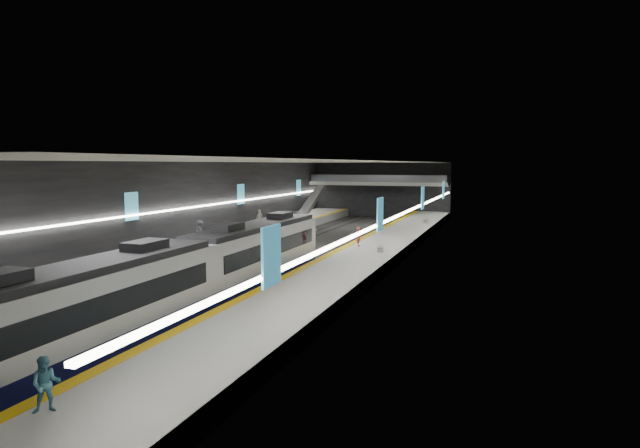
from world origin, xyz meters
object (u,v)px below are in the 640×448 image
at_px(escalator, 312,200).
at_px(bench_left_far, 299,213).
at_px(bench_right_near, 380,249).
at_px(bench_right_far, 426,221).
at_px(train, 193,272).
at_px(passenger_left_a, 260,219).
at_px(passenger_right_b, 46,385).
at_px(passenger_left_b, 200,231).
at_px(passenger_right_a, 359,237).

xyz_separation_m(escalator, bench_left_far, (-1.43, -1.32, -1.69)).
height_order(bench_left_far, bench_right_near, bench_left_far).
bearing_deg(escalator, bench_right_far, -20.18).
height_order(train, passenger_left_a, train).
distance_m(bench_right_near, passenger_right_b, 29.90).
xyz_separation_m(bench_right_near, passenger_left_b, (-15.89, -0.55, 0.77)).
bearing_deg(bench_left_far, passenger_left_b, -67.00).
bearing_deg(escalator, train, -77.40).
distance_m(train, escalator, 45.84).
relative_size(bench_right_far, passenger_right_b, 1.10).
bearing_deg(bench_right_far, passenger_right_a, -105.98).
height_order(bench_right_far, passenger_left_b, passenger_left_b).
bearing_deg(escalator, bench_left_far, -137.24).
bearing_deg(escalator, bench_right_near, -60.05).
bearing_deg(passenger_left_a, passenger_right_a, 69.20).
bearing_deg(passenger_right_a, train, 149.57).
xyz_separation_m(passenger_right_a, passenger_right_b, (-0.09, -31.60, -0.01)).
xyz_separation_m(train, passenger_left_a, (-9.64, 27.65, -0.22)).
relative_size(bench_right_near, passenger_left_b, 0.85).
height_order(bench_right_near, passenger_right_b, passenger_right_b).
bearing_deg(train, bench_right_far, 80.79).
bearing_deg(bench_right_near, passenger_right_a, 127.55).
distance_m(bench_right_far, passenger_left_a, 19.42).
height_order(bench_right_near, passenger_left_a, passenger_left_a).
distance_m(escalator, passenger_right_b, 59.22).
relative_size(bench_left_far, passenger_right_b, 1.11).
height_order(bench_right_far, passenger_left_a, passenger_left_a).
height_order(train, passenger_right_a, train).
relative_size(escalator, bench_right_near, 4.88).
bearing_deg(passenger_left_a, bench_right_far, 137.70).
relative_size(bench_left_far, bench_right_near, 1.07).
bearing_deg(train, bench_left_far, 104.75).
xyz_separation_m(escalator, passenger_left_b, (0.13, -28.35, -0.93)).
xyz_separation_m(passenger_right_b, passenger_left_a, (-13.33, 40.52, 0.18)).
height_order(escalator, bench_left_far, escalator).
bearing_deg(passenger_left_a, bench_left_far, -160.71).
bearing_deg(passenger_left_b, train, 145.49).
bearing_deg(train, passenger_right_a, 78.59).
distance_m(bench_left_far, passenger_left_b, 27.08).
relative_size(passenger_left_a, passenger_left_b, 1.01).
distance_m(bench_left_far, passenger_right_b, 58.28).
bearing_deg(passenger_right_a, bench_right_far, -26.14).
bearing_deg(passenger_right_b, passenger_left_a, 69.29).
relative_size(passenger_right_b, passenger_left_b, 0.82).
relative_size(bench_right_near, passenger_right_b, 1.03).
height_order(passenger_right_a, passenger_left_b, passenger_left_b).
bearing_deg(bench_left_far, train, -55.54).
relative_size(bench_left_far, passenger_left_a, 0.90).
height_order(bench_right_far, passenger_right_b, passenger_right_b).
distance_m(passenger_right_a, passenger_right_b, 31.60).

